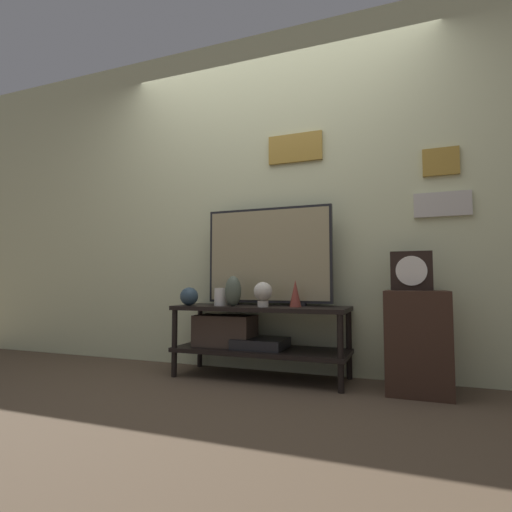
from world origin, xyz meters
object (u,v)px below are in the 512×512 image
vase_round_glass (189,296)px  vase_slim_bronze (295,293)px  vase_urn_stoneware (233,291)px  candle_jar (221,297)px  television (268,255)px  mantel_clock (411,271)px  decorative_bust (263,293)px

vase_round_glass → vase_slim_bronze: 0.79m
vase_urn_stoneware → candle_jar: (-0.12, 0.05, -0.04)m
vase_slim_bronze → candle_jar: (-0.55, -0.02, -0.03)m
television → candle_jar: (-0.32, -0.15, -0.31)m
candle_jar → mantel_clock: mantel_clock is taller
television → candle_jar: 0.46m
television → mantel_clock: 1.00m
vase_slim_bronze → decorative_bust: (-0.20, -0.09, 0.01)m
candle_jar → vase_urn_stoneware: bearing=-21.4°
mantel_clock → decorative_bust: bearing=-171.4°
vase_urn_stoneware → mantel_clock: (1.18, 0.13, 0.13)m
candle_jar → decorative_bust: size_ratio=0.75×
vase_round_glass → vase_urn_stoneware: 0.35m
vase_urn_stoneware → vase_round_glass: bearing=-176.8°
vase_slim_bronze → candle_jar: vase_slim_bronze is taller
vase_urn_stoneware → mantel_clock: 1.20m
vase_slim_bronze → mantel_clock: 0.76m
vase_urn_stoneware → mantel_clock: bearing=6.2°
vase_round_glass → decorative_bust: 0.58m
vase_slim_bronze → mantel_clock: size_ratio=0.75×
vase_urn_stoneware → decorative_bust: vase_urn_stoneware is taller
vase_round_glass → decorative_bust: (0.57, 0.00, 0.03)m
television → vase_urn_stoneware: size_ratio=4.45×
vase_urn_stoneware → candle_jar: bearing=158.6°
vase_urn_stoneware → television: bearing=44.6°
mantel_clock → vase_urn_stoneware: bearing=-173.8°
vase_round_glass → candle_jar: (0.23, 0.07, -0.00)m
mantel_clock → vase_round_glass: bearing=-174.5°
vase_round_glass → decorative_bust: decorative_bust is taller
television → vase_urn_stoneware: (-0.20, -0.19, -0.26)m
vase_round_glass → candle_jar: bearing=16.2°
decorative_bust → vase_round_glass: bearing=-179.7°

